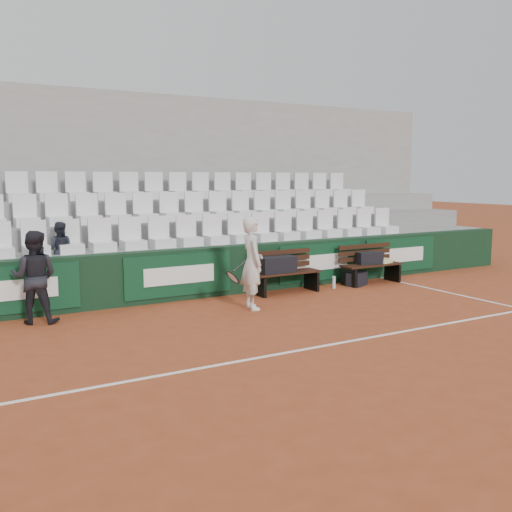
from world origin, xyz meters
The scene contains 21 objects.
ground centered at (0.00, 0.00, 0.00)m, with size 80.00×80.00×0.00m, color #9B4323.
court_baseline centered at (0.00, 0.00, 0.00)m, with size 18.00×0.06×0.01m, color white.
back_barrier centered at (0.07, 3.99, 0.50)m, with size 18.00×0.34×1.00m.
grandstand_tier_front centered at (0.00, 4.62, 0.50)m, with size 18.00×0.95×1.00m, color gray.
grandstand_tier_mid centered at (0.00, 5.58, 0.72)m, with size 18.00×0.95×1.45m, color gray.
grandstand_tier_back centered at (0.00, 6.53, 0.95)m, with size 18.00×0.95×1.90m, color gray.
grandstand_rear_wall centered at (0.00, 7.15, 2.20)m, with size 18.00×0.30×4.40m, color gray.
seat_row_front centered at (0.00, 4.45, 1.31)m, with size 11.90×0.44×0.63m, color white.
seat_row_mid centered at (0.00, 5.40, 1.77)m, with size 11.90×0.44×0.63m, color white.
seat_row_back centered at (0.00, 6.35, 2.21)m, with size 11.90×0.44×0.63m, color silver.
bench_left centered at (2.04, 3.47, 0.23)m, with size 1.50×0.56×0.45m, color #32180F.
bench_right centered at (4.30, 3.41, 0.23)m, with size 1.50×0.56×0.45m, color black.
sports_bag_left centered at (1.83, 3.47, 0.62)m, with size 0.77×0.33×0.33m, color black.
sports_bag_right centered at (4.28, 3.44, 0.58)m, with size 0.58×0.27×0.27m, color black.
towel centered at (4.67, 3.38, 0.50)m, with size 0.34×0.25×0.10m, color beige.
sports_bag_ground centered at (3.85, 3.36, 0.15)m, with size 0.49×0.30×0.30m, color black.
water_bottle_near centered at (1.43, 3.60, 0.14)m, with size 0.08×0.08×0.27m, color silver.
water_bottle_far centered at (3.22, 3.37, 0.13)m, with size 0.07×0.07×0.27m, color silver.
tennis_player centered at (0.72, 2.57, 0.85)m, with size 0.75×0.69×1.70m.
ball_kid centered at (-2.90, 3.45, 0.77)m, with size 0.75×0.58×1.54m, color black.
spectator_c centered at (-2.28, 4.50, 1.52)m, with size 0.51×0.39×1.04m, color black.
Camera 1 is at (-4.34, -6.37, 2.40)m, focal length 40.00 mm.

